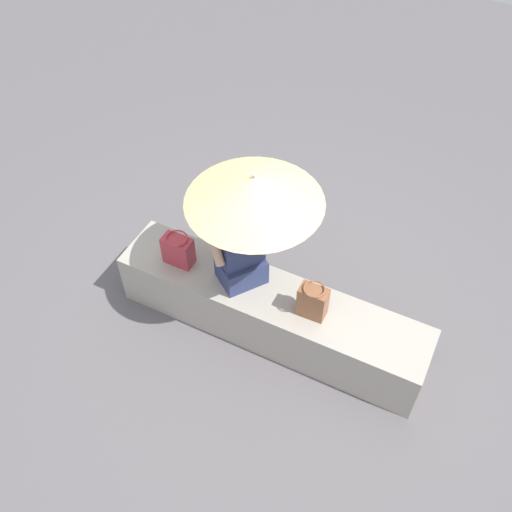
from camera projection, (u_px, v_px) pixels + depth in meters
ground_plane at (270, 330)px, 4.85m from camera, size 14.00×14.00×0.00m
stone_bench at (270, 312)px, 4.67m from camera, size 2.54×0.51×0.50m
person_seated at (241, 245)px, 4.29m from camera, size 0.44×0.50×0.90m
parasol at (254, 190)px, 3.88m from camera, size 0.98×0.98×1.08m
handbag_black at (313, 301)px, 4.25m from camera, size 0.21×0.16×0.30m
tote_bag_canvas at (178, 250)px, 4.60m from camera, size 0.24×0.18×0.28m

